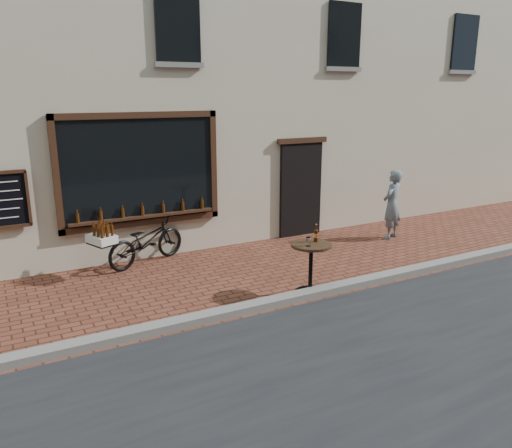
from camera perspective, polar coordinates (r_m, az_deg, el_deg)
name	(u,v)px	position (r m, az deg, el deg)	size (l,w,h in m)	color
ground	(318,301)	(8.40, 7.09, -8.71)	(90.00, 90.00, 0.00)	#592B1C
kerb	(311,293)	(8.52, 6.32, -7.88)	(90.00, 0.25, 0.12)	slate
shop_building	(174,23)	(13.61, -9.39, 21.70)	(28.00, 6.20, 10.00)	beige
cargo_bicycle	(145,241)	(10.15, -12.61, -1.87)	(2.13, 1.30, 1.01)	black
bistro_table	(311,258)	(8.48, 6.31, -3.88)	(0.69, 0.69, 1.18)	black
pedestrian	(392,205)	(12.00, 15.27, 2.16)	(0.59, 0.39, 1.62)	slate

